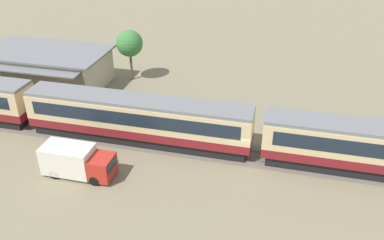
% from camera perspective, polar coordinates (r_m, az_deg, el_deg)
% --- Properties ---
extents(ground_plane, '(600.00, 600.00, 0.00)m').
position_cam_1_polar(ground_plane, '(35.12, 7.27, -5.29)').
color(ground_plane, '#7A7056').
extents(passenger_train, '(63.36, 2.98, 4.21)m').
position_cam_1_polar(passenger_train, '(36.27, -7.25, 0.28)').
color(passenger_train, maroon).
rests_on(passenger_train, ground_plane).
extents(railway_track, '(117.25, 3.60, 0.04)m').
position_cam_1_polar(railway_track, '(35.55, 7.61, -4.83)').
color(railway_track, '#665B51').
rests_on(railway_track, ground_plane).
extents(station_building, '(14.27, 9.13, 4.11)m').
position_cam_1_polar(station_building, '(50.20, -19.63, 7.00)').
color(station_building, '#BCB293').
rests_on(station_building, ground_plane).
extents(delivery_truck_red, '(5.74, 2.20, 2.51)m').
position_cam_1_polar(delivery_truck_red, '(33.52, -15.88, -5.56)').
color(delivery_truck_red, '#B2281E').
rests_on(delivery_truck_red, ground_plane).
extents(yard_tree_0, '(3.08, 3.08, 6.06)m').
position_cam_1_polar(yard_tree_0, '(48.19, -8.76, 10.57)').
color(yard_tree_0, brown).
rests_on(yard_tree_0, ground_plane).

